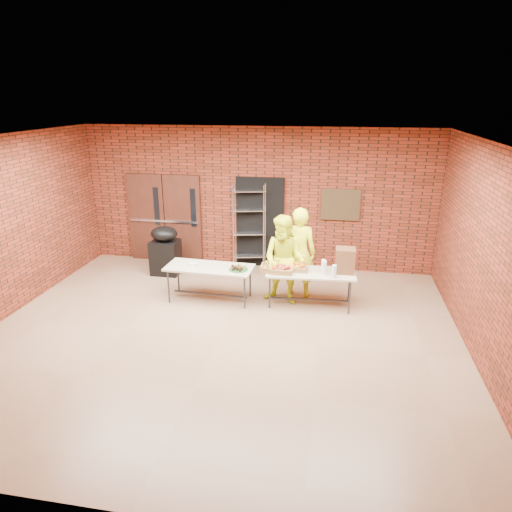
{
  "coord_description": "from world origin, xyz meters",
  "views": [
    {
      "loc": [
        1.78,
        -6.56,
        3.85
      ],
      "look_at": [
        0.37,
        1.4,
        0.97
      ],
      "focal_mm": 32.0,
      "sensor_mm": 36.0,
      "label": 1
    }
  ],
  "objects_px": {
    "volunteer_woman": "(299,252)",
    "table_left": "(209,269)",
    "volunteer_man": "(284,260)",
    "covered_grill": "(165,250)",
    "coffee_dispenser": "(345,260)",
    "table_right": "(311,275)",
    "wire_rack": "(249,226)"
  },
  "relations": [
    {
      "from": "wire_rack",
      "to": "volunteer_woman",
      "type": "relative_size",
      "value": 1.09
    },
    {
      "from": "table_left",
      "to": "volunteer_woman",
      "type": "bearing_deg",
      "value": 20.15
    },
    {
      "from": "table_left",
      "to": "volunteer_man",
      "type": "height_order",
      "value": "volunteer_man"
    },
    {
      "from": "wire_rack",
      "to": "coffee_dispenser",
      "type": "xyz_separation_m",
      "value": [
        2.15,
        -1.73,
        -0.07
      ]
    },
    {
      "from": "wire_rack",
      "to": "coffee_dispenser",
      "type": "height_order",
      "value": "wire_rack"
    },
    {
      "from": "wire_rack",
      "to": "table_left",
      "type": "relative_size",
      "value": 1.15
    },
    {
      "from": "coffee_dispenser",
      "to": "volunteer_woman",
      "type": "relative_size",
      "value": 0.26
    },
    {
      "from": "table_left",
      "to": "coffee_dispenser",
      "type": "height_order",
      "value": "coffee_dispenser"
    },
    {
      "from": "wire_rack",
      "to": "covered_grill",
      "type": "height_order",
      "value": "wire_rack"
    },
    {
      "from": "table_left",
      "to": "table_right",
      "type": "height_order",
      "value": "table_left"
    },
    {
      "from": "volunteer_man",
      "to": "covered_grill",
      "type": "bearing_deg",
      "value": 175.8
    },
    {
      "from": "volunteer_woman",
      "to": "volunteer_man",
      "type": "distance_m",
      "value": 0.45
    },
    {
      "from": "wire_rack",
      "to": "covered_grill",
      "type": "xyz_separation_m",
      "value": [
        -1.78,
        -0.74,
        -0.43
      ]
    },
    {
      "from": "coffee_dispenser",
      "to": "covered_grill",
      "type": "distance_m",
      "value": 4.07
    },
    {
      "from": "covered_grill",
      "to": "volunteer_man",
      "type": "xyz_separation_m",
      "value": [
        2.79,
        -1.03,
        0.31
      ]
    },
    {
      "from": "table_right",
      "to": "volunteer_man",
      "type": "bearing_deg",
      "value": 169.59
    },
    {
      "from": "wire_rack",
      "to": "table_right",
      "type": "relative_size",
      "value": 1.16
    },
    {
      "from": "coffee_dispenser",
      "to": "volunteer_woman",
      "type": "distance_m",
      "value": 0.95
    },
    {
      "from": "coffee_dispenser",
      "to": "covered_grill",
      "type": "bearing_deg",
      "value": 165.81
    },
    {
      "from": "coffee_dispenser",
      "to": "wire_rack",
      "type": "bearing_deg",
      "value": 141.16
    },
    {
      "from": "table_right",
      "to": "volunteer_woman",
      "type": "xyz_separation_m",
      "value": [
        -0.27,
        0.43,
        0.28
      ]
    },
    {
      "from": "volunteer_woman",
      "to": "volunteer_man",
      "type": "relative_size",
      "value": 1.05
    },
    {
      "from": "volunteer_woman",
      "to": "table_left",
      "type": "bearing_deg",
      "value": 21.58
    },
    {
      "from": "table_left",
      "to": "table_right",
      "type": "distance_m",
      "value": 1.95
    },
    {
      "from": "wire_rack",
      "to": "table_right",
      "type": "distance_m",
      "value": 2.41
    },
    {
      "from": "table_left",
      "to": "table_right",
      "type": "relative_size",
      "value": 1.01
    },
    {
      "from": "wire_rack",
      "to": "table_left",
      "type": "bearing_deg",
      "value": -114.87
    },
    {
      "from": "coffee_dispenser",
      "to": "volunteer_woman",
      "type": "xyz_separation_m",
      "value": [
        -0.89,
        0.34,
        -0.01
      ]
    },
    {
      "from": "table_right",
      "to": "volunteer_woman",
      "type": "distance_m",
      "value": 0.58
    },
    {
      "from": "volunteer_man",
      "to": "table_left",
      "type": "bearing_deg",
      "value": -157.85
    },
    {
      "from": "wire_rack",
      "to": "table_left",
      "type": "xyz_separation_m",
      "value": [
        -0.42,
        -1.92,
        -0.35
      ]
    },
    {
      "from": "wire_rack",
      "to": "table_right",
      "type": "height_order",
      "value": "wire_rack"
    }
  ]
}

